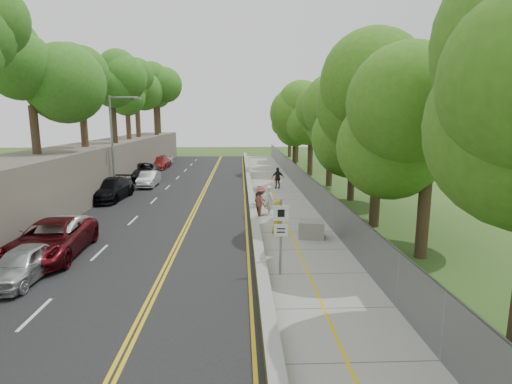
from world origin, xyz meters
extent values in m
plane|color=#33511E|center=(0.00, 0.00, 0.00)|extent=(140.00, 140.00, 0.00)
cube|color=black|center=(-5.40, 15.00, 0.02)|extent=(11.20, 66.00, 0.04)
cube|color=gray|center=(2.55, 15.00, 0.03)|extent=(4.20, 66.00, 0.05)
cube|color=#BACE17|center=(0.25, 15.00, 0.30)|extent=(0.42, 66.00, 0.60)
cube|color=#595147|center=(-13.50, 15.00, 2.00)|extent=(5.00, 66.00, 4.00)
cube|color=slate|center=(4.65, 15.00, 1.00)|extent=(0.04, 66.00, 2.00)
cylinder|color=gray|center=(-10.70, 14.00, 4.00)|extent=(0.18, 0.18, 8.00)
cylinder|color=gray|center=(-9.60, 14.00, 7.85)|extent=(2.30, 0.13, 0.13)
cube|color=gray|center=(-8.52, 14.00, 7.80)|extent=(0.50, 0.22, 0.14)
cylinder|color=gray|center=(1.05, -3.00, 1.60)|extent=(0.09, 0.09, 3.10)
cube|color=white|center=(1.05, -3.03, 2.60)|extent=(0.62, 0.04, 0.62)
cube|color=white|center=(1.05, -3.03, 1.90)|extent=(0.56, 0.04, 0.50)
cylinder|color=#F06200|center=(3.00, 20.20, 0.49)|extent=(0.53, 0.53, 0.88)
cube|color=gray|center=(3.20, 1.97, 0.49)|extent=(1.50, 1.24, 0.88)
imported|color=#B9BABE|center=(-9.00, -3.21, 0.71)|extent=(1.70, 4.00, 1.35)
imported|color=white|center=(-9.09, 0.39, 0.80)|extent=(1.72, 4.63, 1.51)
imported|color=#530B12|center=(-9.15, -0.46, 0.86)|extent=(2.97, 6.00, 1.64)
imported|color=black|center=(-10.60, 12.56, 0.86)|extent=(2.73, 5.83, 1.65)
imported|color=tan|center=(-10.60, 14.50, 0.76)|extent=(1.93, 4.33, 1.45)
imported|color=silver|center=(-9.00, 18.51, 0.74)|extent=(1.48, 4.23, 1.39)
imported|color=black|center=(-10.60, 22.81, 0.87)|extent=(3.36, 6.25, 1.67)
imported|color=maroon|center=(-10.60, 31.95, 0.76)|extent=(2.24, 5.07, 1.45)
imported|color=silver|center=(-10.60, 35.24, 0.79)|extent=(1.89, 4.45, 1.50)
imported|color=#B89310|center=(1.45, 2.57, 0.99)|extent=(0.65, 0.95, 1.88)
imported|color=white|center=(1.36, 7.18, 1.01)|extent=(0.63, 0.80, 1.92)
imported|color=black|center=(0.75, 7.66, 0.96)|extent=(0.71, 0.90, 1.82)
imported|color=brown|center=(0.75, 6.80, 1.01)|extent=(1.15, 1.42, 1.91)
imported|color=black|center=(2.80, 16.88, 1.01)|extent=(1.17, 0.59, 1.91)
camera|label=1|loc=(-0.54, -18.22, 6.28)|focal=28.00mm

